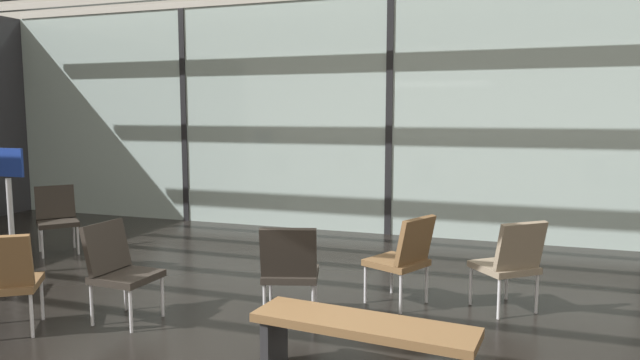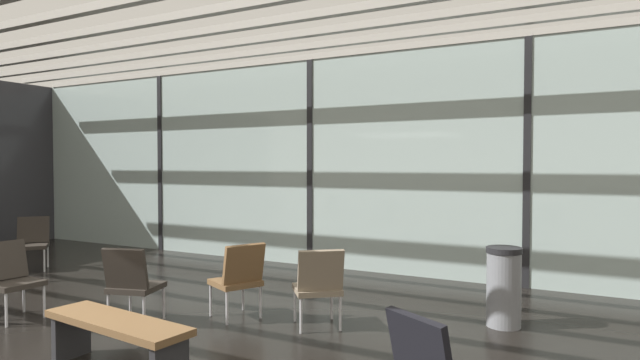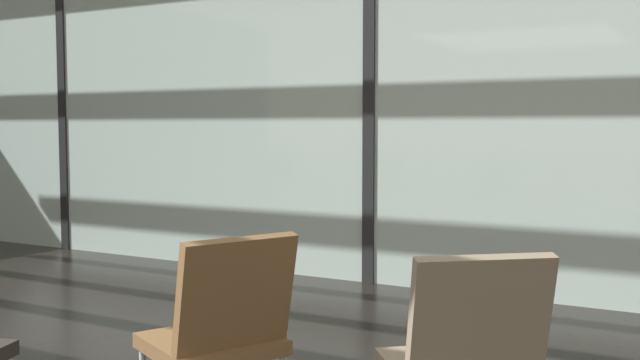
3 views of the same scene
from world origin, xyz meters
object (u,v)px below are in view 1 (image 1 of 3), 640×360
at_px(lounge_chair_1, 5,277).
at_px(lounge_chair_7, 510,260).
at_px(lounge_chair_5, 290,267).
at_px(info_sign, 11,215).
at_px(lounge_chair_2, 404,254).
at_px(lounge_chair_4, 118,265).
at_px(parked_airplane, 369,101).
at_px(waiting_bench, 363,336).
at_px(lounge_chair_6, 57,215).

distance_m(lounge_chair_1, lounge_chair_7, 4.37).
bearing_deg(lounge_chair_5, info_sign, -22.45).
distance_m(lounge_chair_2, lounge_chair_5, 1.15).
xyz_separation_m(lounge_chair_1, lounge_chair_2, (2.97, 1.79, 0.00)).
bearing_deg(lounge_chair_4, lounge_chair_2, -59.48).
distance_m(parked_airplane, waiting_bench, 10.69).
height_order(lounge_chair_7, waiting_bench, lounge_chair_7).
distance_m(lounge_chair_6, lounge_chair_7, 5.71).
height_order(lounge_chair_6, waiting_bench, lounge_chair_6).
height_order(parked_airplane, lounge_chair_5, parked_airplane).
bearing_deg(lounge_chair_6, info_sign, -122.00).
bearing_deg(lounge_chair_1, lounge_chair_5, 172.01).
height_order(parked_airplane, lounge_chair_7, parked_airplane).
distance_m(lounge_chair_7, info_sign, 5.41).
bearing_deg(lounge_chair_2, lounge_chair_6, -71.89).
xyz_separation_m(lounge_chair_7, waiting_bench, (-0.92, -1.86, -0.13)).
relative_size(lounge_chair_4, lounge_chair_7, 1.00).
xyz_separation_m(waiting_bench, info_sign, (-4.47, 1.37, 0.32)).
bearing_deg(waiting_bench, lounge_chair_2, -82.53).
bearing_deg(waiting_bench, lounge_chair_7, -110.18).
bearing_deg(lounge_chair_1, waiting_bench, 146.67).
height_order(lounge_chair_6, info_sign, info_sign).
relative_size(lounge_chair_1, lounge_chair_7, 1.00).
height_order(waiting_bench, info_sign, info_sign).
bearing_deg(lounge_chair_4, parked_airplane, 3.93).
height_order(lounge_chair_2, lounge_chair_5, same).
bearing_deg(lounge_chair_7, parked_airplane, -107.15).
xyz_separation_m(parked_airplane, lounge_chair_4, (0.11, -9.70, -1.64)).
relative_size(lounge_chair_4, info_sign, 0.60).
relative_size(lounge_chair_7, waiting_bench, 0.57).
xyz_separation_m(lounge_chair_2, info_sign, (-4.43, -0.37, 0.18)).
xyz_separation_m(parked_airplane, info_sign, (-2.00, -8.87, -1.46)).
relative_size(parked_airplane, info_sign, 7.99).
xyz_separation_m(parked_airplane, lounge_chair_1, (-0.55, -10.29, -1.64)).
distance_m(parked_airplane, lounge_chair_6, 8.37).
bearing_deg(info_sign, lounge_chair_2, 4.72).
distance_m(lounge_chair_1, lounge_chair_6, 2.99).
bearing_deg(lounge_chair_2, parked_airplane, -138.36).
distance_m(parked_airplane, lounge_chair_4, 9.84).
relative_size(parked_airplane, lounge_chair_5, 13.22).
xyz_separation_m(lounge_chair_4, waiting_bench, (2.36, -0.55, -0.13)).
distance_m(lounge_chair_5, waiting_bench, 1.35).
distance_m(lounge_chair_4, info_sign, 2.27).
xyz_separation_m(lounge_chair_1, waiting_bench, (3.02, 0.05, -0.13)).
relative_size(lounge_chair_1, lounge_chair_4, 1.00).
xyz_separation_m(lounge_chair_5, lounge_chair_7, (1.83, 0.87, 0.00)).
bearing_deg(parked_airplane, info_sign, -102.71).
relative_size(lounge_chair_6, info_sign, 0.60).
bearing_deg(parked_airplane, lounge_chair_7, -68.01).
distance_m(parked_airplane, info_sign, 9.21).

